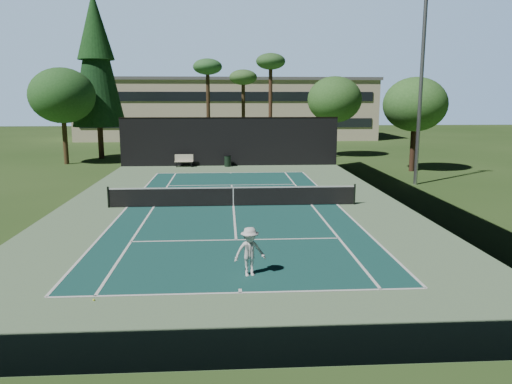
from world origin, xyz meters
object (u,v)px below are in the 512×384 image
tennis_net (233,196)px  tennis_ball_b (233,200)px  tennis_ball_c (228,199)px  player (250,252)px  park_bench (184,160)px  tennis_ball_a (94,300)px  tennis_ball_d (117,196)px  trash_bin (228,161)px

tennis_net → tennis_ball_b: (0.01, 1.42, -0.52)m
tennis_ball_b → tennis_ball_c: (-0.26, 0.33, -0.01)m
tennis_net → tennis_ball_b: 1.51m
tennis_ball_c → tennis_net: bearing=-82.1°
player → park_bench: 26.31m
tennis_ball_c → park_bench: (-3.54, 13.79, 0.52)m
tennis_ball_b → park_bench: (-3.80, 14.13, 0.51)m
player → park_bench: bearing=84.7°
tennis_ball_a → tennis_ball_d: (-2.57, 15.24, 0.00)m
tennis_ball_a → tennis_ball_d: bearing=99.6°
tennis_ball_a → tennis_ball_c: (3.83, 13.94, -0.00)m
tennis_ball_d → trash_bin: trash_bin is taller
player → tennis_ball_d: player is taller
player → trash_bin: bearing=76.9°
tennis_ball_a → trash_bin: bearing=82.0°
tennis_ball_a → tennis_ball_d: tennis_ball_d is taller
tennis_ball_b → park_bench: park_bench is taller
player → tennis_ball_b: bearing=77.3°
tennis_ball_d → park_bench: bearing=77.1°
tennis_net → tennis_ball_c: 1.85m
park_bench → trash_bin: bearing=-1.8°
tennis_ball_a → park_bench: bearing=89.4°
tennis_ball_c → tennis_ball_d: bearing=168.5°
tennis_ball_a → tennis_ball_b: tennis_ball_b is taller
park_bench → trash_bin: size_ratio=1.59×
trash_bin → tennis_ball_d: bearing=-117.5°
tennis_ball_b → tennis_ball_d: tennis_ball_b is taller
player → tennis_ball_d: bearing=103.1°
park_bench → tennis_ball_c: bearing=-75.6°
player → tennis_ball_c: bearing=78.5°
tennis_net → trash_bin: 15.44m
player → tennis_ball_d: (-6.99, 13.49, -0.76)m
park_bench → tennis_ball_a: bearing=-90.6°
park_bench → trash_bin: (3.58, -0.11, -0.07)m
player → tennis_ball_a: size_ratio=24.62×
tennis_ball_b → tennis_ball_d: bearing=166.2°
tennis_ball_c → tennis_ball_d: tennis_ball_d is taller
trash_bin → tennis_ball_a: bearing=-98.0°
tennis_net → player: 10.45m
tennis_ball_d → park_bench: park_bench is taller
tennis_ball_a → tennis_ball_b: size_ratio=0.91×
player → tennis_ball_a: player is taller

